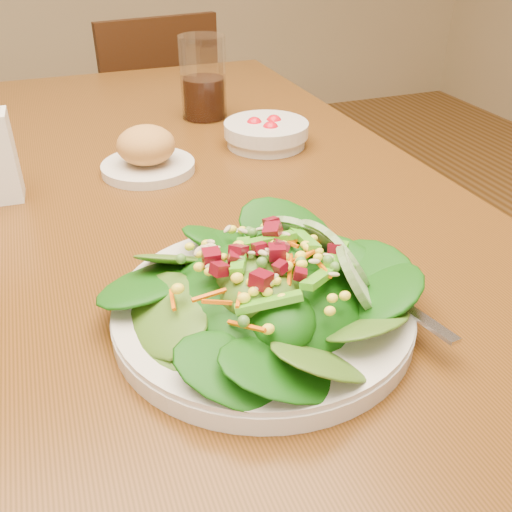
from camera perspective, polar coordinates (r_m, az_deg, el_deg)
ground_plane at (r=1.36m, az=-8.13°, el=-23.14°), size 5.00×5.00×0.00m
dining_table at (r=0.92m, az=-11.15°, el=1.09°), size 0.90×1.40×0.75m
chair_far at (r=1.98m, az=-10.16°, el=11.61°), size 0.44×0.45×0.83m
salad_plate at (r=0.56m, az=1.70°, el=-3.59°), size 0.30×0.30×0.09m
bread_plate at (r=0.91m, az=-10.86°, el=10.03°), size 0.14×0.14×0.07m
tomato_bowl at (r=1.00m, az=1.02°, el=12.19°), size 0.14×0.14×0.05m
drinking_glass at (r=1.14m, az=-5.28°, el=16.79°), size 0.09×0.09×0.15m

